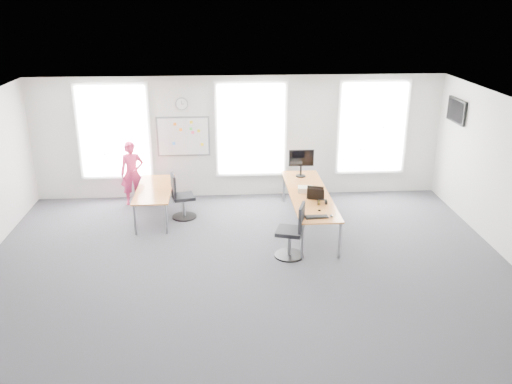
{
  "coord_description": "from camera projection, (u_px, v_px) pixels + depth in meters",
  "views": [
    {
      "loc": [
        -0.43,
        -8.89,
        4.85
      ],
      "look_at": [
        0.24,
        1.2,
        1.1
      ],
      "focal_mm": 38.0,
      "sensor_mm": 36.0,
      "label": 1
    }
  ],
  "objects": [
    {
      "name": "desk_left",
      "position": [
        154.0,
        191.0,
        12.15
      ],
      "size": [
        0.78,
        1.94,
        0.71
      ],
      "color": "orange",
      "rests_on": "ground"
    },
    {
      "name": "mouse",
      "position": [
        331.0,
        216.0,
        10.42
      ],
      "size": [
        0.09,
        0.12,
        0.04
      ],
      "primitive_type": "ellipsoid",
      "rotation": [
        0.0,
        0.0,
        -0.19
      ],
      "color": "black",
      "rests_on": "desk_right"
    },
    {
      "name": "window_mid",
      "position": [
        251.0,
        129.0,
        13.18
      ],
      "size": [
        1.6,
        0.06,
        2.2
      ],
      "primitive_type": "cube",
      "color": "white",
      "rests_on": "wall_back"
    },
    {
      "name": "chair_right",
      "position": [
        293.0,
        234.0,
        10.4
      ],
      "size": [
        0.62,
        0.62,
        1.09
      ],
      "rotation": [
        0.0,
        0.0,
        -1.87
      ],
      "color": "black",
      "rests_on": "ground"
    },
    {
      "name": "whiteboard",
      "position": [
        183.0,
        137.0,
        13.13
      ],
      "size": [
        1.2,
        0.03,
        0.9
      ],
      "primitive_type": "cube",
      "color": "white",
      "rests_on": "wall_back"
    },
    {
      "name": "paper_stack",
      "position": [
        305.0,
        189.0,
        11.73
      ],
      "size": [
        0.35,
        0.28,
        0.11
      ],
      "primitive_type": "cube",
      "rotation": [
        0.0,
        0.0,
        -0.13
      ],
      "color": "beige",
      "rests_on": "desk_right"
    },
    {
      "name": "window_left",
      "position": [
        114.0,
        132.0,
        12.97
      ],
      "size": [
        1.6,
        0.06,
        2.2
      ],
      "primitive_type": "cube",
      "color": "white",
      "rests_on": "wall_back"
    },
    {
      "name": "desk_right",
      "position": [
        309.0,
        196.0,
        11.66
      ],
      "size": [
        0.85,
        3.18,
        0.77
      ],
      "color": "orange",
      "rests_on": "ground"
    },
    {
      "name": "laptop_sleeve",
      "position": [
        315.0,
        194.0,
        11.24
      ],
      "size": [
        0.36,
        0.29,
        0.28
      ],
      "rotation": [
        0.0,
        0.0,
        -0.31
      ],
      "color": "black",
      "rests_on": "desk_right"
    },
    {
      "name": "wall_clock",
      "position": [
        182.0,
        104.0,
        12.85
      ],
      "size": [
        0.3,
        0.04,
        0.3
      ],
      "primitive_type": "cylinder",
      "rotation": [
        1.57,
        0.0,
        0.0
      ],
      "color": "gray",
      "rests_on": "wall_back"
    },
    {
      "name": "chair_left",
      "position": [
        181.0,
        199.0,
        12.22
      ],
      "size": [
        0.57,
        0.57,
        1.04
      ],
      "rotation": [
        0.0,
        0.0,
        1.81
      ],
      "color": "black",
      "rests_on": "ground"
    },
    {
      "name": "window_right",
      "position": [
        372.0,
        128.0,
        13.36
      ],
      "size": [
        1.6,
        0.06,
        2.2
      ],
      "primitive_type": "cube",
      "color": "white",
      "rests_on": "wall_back"
    },
    {
      "name": "keyboard",
      "position": [
        317.0,
        217.0,
        10.4
      ],
      "size": [
        0.46,
        0.2,
        0.02
      ],
      "primitive_type": "cube",
      "rotation": [
        0.0,
        0.0,
        0.09
      ],
      "color": "black",
      "rests_on": "desk_right"
    },
    {
      "name": "tv",
      "position": [
        457.0,
        111.0,
        12.35
      ],
      "size": [
        0.06,
        0.9,
        0.55
      ],
      "primitive_type": "cube",
      "color": "black",
      "rests_on": "wall_right"
    },
    {
      "name": "ceiling",
      "position": [
        247.0,
        110.0,
        8.99
      ],
      "size": [
        10.0,
        10.0,
        0.0
      ],
      "primitive_type": "plane",
      "rotation": [
        3.14,
        0.0,
        0.0
      ],
      "color": "white",
      "rests_on": "ground"
    },
    {
      "name": "person",
      "position": [
        132.0,
        173.0,
        12.94
      ],
      "size": [
        0.61,
        0.45,
        1.55
      ],
      "primitive_type": "imported",
      "rotation": [
        0.0,
        0.0,
        0.15
      ],
      "color": "#E02F63",
      "rests_on": "ground"
    },
    {
      "name": "wall_front",
      "position": [
        266.0,
        326.0,
        5.77
      ],
      "size": [
        10.0,
        0.0,
        10.0
      ],
      "primitive_type": "plane",
      "rotation": [
        -1.57,
        0.0,
        0.0
      ],
      "color": "silver",
      "rests_on": "ground"
    },
    {
      "name": "floor",
      "position": [
        248.0,
        270.0,
        10.03
      ],
      "size": [
        10.0,
        10.0,
        0.0
      ],
      "primitive_type": "plane",
      "color": "#2B2B30",
      "rests_on": "ground"
    },
    {
      "name": "wall_back",
      "position": [
        239.0,
        137.0,
        13.25
      ],
      "size": [
        10.0,
        0.0,
        10.0
      ],
      "primitive_type": "plane",
      "rotation": [
        1.57,
        0.0,
        0.0
      ],
      "color": "silver",
      "rests_on": "ground"
    },
    {
      "name": "headphones",
      "position": [
        322.0,
        202.0,
        11.02
      ],
      "size": [
        0.2,
        0.1,
        0.12
      ],
      "rotation": [
        0.0,
        0.0,
        0.08
      ],
      "color": "black",
      "rests_on": "desk_right"
    },
    {
      "name": "lens_cap",
      "position": [
        319.0,
        210.0,
        10.73
      ],
      "size": [
        0.09,
        0.09,
        0.01
      ],
      "primitive_type": "cylinder",
      "rotation": [
        0.0,
        0.0,
        0.33
      ],
      "color": "black",
      "rests_on": "desk_right"
    },
    {
      "name": "monitor",
      "position": [
        301.0,
        161.0,
        12.58
      ],
      "size": [
        0.58,
        0.24,
        0.65
      ],
      "rotation": [
        0.0,
        0.0,
        -0.02
      ],
      "color": "black",
      "rests_on": "desk_right"
    }
  ]
}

